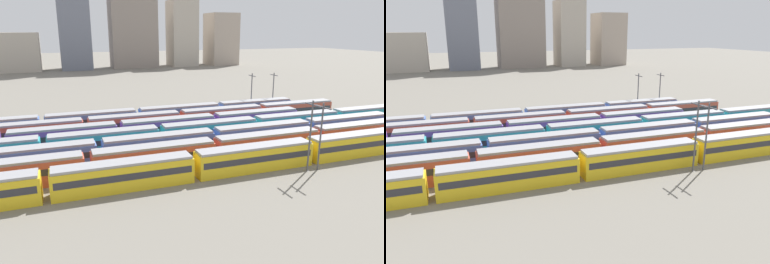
% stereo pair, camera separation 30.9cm
% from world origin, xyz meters
% --- Properties ---
extents(ground_plane, '(600.00, 600.00, 0.00)m').
position_xyz_m(ground_plane, '(0.00, 15.60, 0.00)').
color(ground_plane, slate).
extents(train_track_0, '(74.70, 3.06, 3.75)m').
position_xyz_m(train_track_0, '(22.81, 0.00, 1.90)').
color(train_track_0, yellow).
rests_on(train_track_0, ground_plane).
extents(train_track_1, '(93.60, 3.06, 3.75)m').
position_xyz_m(train_track_1, '(37.60, 5.20, 1.90)').
color(train_track_1, '#BC4C38').
rests_on(train_track_1, ground_plane).
extents(train_track_2, '(74.70, 3.06, 3.75)m').
position_xyz_m(train_track_2, '(30.30, 10.40, 1.90)').
color(train_track_2, '#4C70BC').
rests_on(train_track_2, ground_plane).
extents(train_track_3, '(93.60, 3.06, 3.75)m').
position_xyz_m(train_track_3, '(31.77, 15.60, 1.90)').
color(train_track_3, teal).
rests_on(train_track_3, ground_plane).
extents(train_track_4, '(74.70, 3.06, 3.75)m').
position_xyz_m(train_track_4, '(16.06, 20.80, 1.90)').
color(train_track_4, '#6B429E').
rests_on(train_track_4, ground_plane).
extents(train_track_5, '(74.70, 3.06, 3.75)m').
position_xyz_m(train_track_5, '(29.55, 26.00, 1.90)').
color(train_track_5, '#BC4C38').
rests_on(train_track_5, ground_plane).
extents(train_track_6, '(74.70, 3.06, 3.75)m').
position_xyz_m(train_track_6, '(21.74, 31.20, 1.90)').
color(train_track_6, '#4C70BC').
rests_on(train_track_6, ground_plane).
extents(catenary_pole_0, '(0.24, 3.20, 10.36)m').
position_xyz_m(catenary_pole_0, '(39.27, -3.03, 5.73)').
color(catenary_pole_0, '#4C4C51').
rests_on(catenary_pole_0, ground_plane).
extents(catenary_pole_1, '(0.24, 3.20, 9.64)m').
position_xyz_m(catenary_pole_1, '(56.70, 34.03, 5.36)').
color(catenary_pole_1, '#4C4C51').
rests_on(catenary_pole_1, ground_plane).
extents(catenary_pole_2, '(0.24, 3.20, 9.93)m').
position_xyz_m(catenary_pole_2, '(40.96, -3.19, 5.51)').
color(catenary_pole_2, '#4C4C51').
rests_on(catenary_pole_2, ground_plane).
extents(catenary_pole_3, '(0.24, 3.20, 9.71)m').
position_xyz_m(catenary_pole_3, '(50.68, 34.20, 5.40)').
color(catenary_pole_3, '#4C4C51').
rests_on(catenary_pole_3, ground_plane).
extents(distant_building_1, '(25.37, 19.12, 18.69)m').
position_xyz_m(distant_building_1, '(-12.80, 158.50, 9.34)').
color(distant_building_1, '#B2A899').
rests_on(distant_building_1, ground_plane).
extents(distant_building_2, '(15.16, 17.73, 50.13)m').
position_xyz_m(distant_building_2, '(16.94, 158.50, 25.06)').
color(distant_building_2, slate).
rests_on(distant_building_2, ground_plane).
extents(distant_building_3, '(24.26, 15.25, 49.22)m').
position_xyz_m(distant_building_3, '(47.23, 158.50, 24.61)').
color(distant_building_3, gray).
rests_on(distant_building_3, ground_plane).
extents(distant_building_4, '(14.58, 15.98, 35.74)m').
position_xyz_m(distant_building_4, '(75.11, 158.50, 17.87)').
color(distant_building_4, '#B2A899').
rests_on(distant_building_4, ground_plane).
extents(distant_building_5, '(15.96, 17.41, 29.27)m').
position_xyz_m(distant_building_5, '(99.37, 158.50, 14.63)').
color(distant_building_5, '#A89989').
rests_on(distant_building_5, ground_plane).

